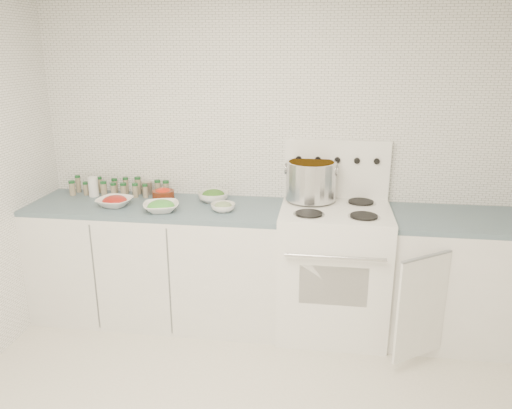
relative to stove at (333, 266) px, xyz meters
name	(u,v)px	position (x,y,z in m)	size (l,w,h in m)	color
room_walls	(237,151)	(-0.48, -1.19, 1.06)	(3.54, 3.04, 2.52)	white
counter_left	(159,261)	(-1.30, 0.00, -0.05)	(1.85, 0.62, 0.90)	white
stove	(333,266)	(0.00, 0.00, 0.00)	(0.76, 0.70, 1.36)	white
counter_right	(451,278)	(0.82, 0.00, -0.05)	(0.89, 0.86, 0.90)	white
stock_pot	(311,179)	(-0.18, 0.15, 0.60)	(0.38, 0.36, 0.28)	silver
bowl_tomato	(115,201)	(-1.59, -0.07, 0.44)	(0.28, 0.28, 0.08)	white
bowl_snowpea	(161,206)	(-1.21, -0.14, 0.44)	(0.31, 0.31, 0.08)	white
bowl_broccoli	(213,196)	(-0.90, 0.14, 0.45)	(0.23, 0.23, 0.09)	white
bowl_zucchini	(223,207)	(-0.78, -0.08, 0.44)	(0.19, 0.19, 0.07)	white
bowl_pepper	(163,195)	(-1.28, 0.10, 0.45)	(0.16, 0.16, 0.10)	#56200E
salt_canister	(93,187)	(-1.85, 0.15, 0.48)	(0.08, 0.08, 0.15)	white
tin_can	(147,188)	(-1.46, 0.25, 0.45)	(0.08, 0.08, 0.10)	#A3978A
spice_cluster	(118,187)	(-1.68, 0.21, 0.46)	(0.77, 0.16, 0.14)	gray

